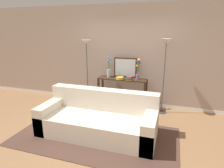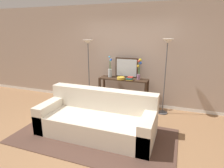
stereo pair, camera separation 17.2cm
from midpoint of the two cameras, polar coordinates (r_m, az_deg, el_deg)
ground_plane at (r=4.10m, az=-1.80°, el=-15.14°), size 16.00×16.00×0.02m
back_wall at (r=5.44m, az=5.95°, el=8.29°), size 12.00×0.15×2.79m
area_rug at (r=4.06m, az=-4.13°, el=-15.28°), size 3.25×1.72×0.01m
couch at (r=4.05m, az=-3.23°, el=-10.51°), size 2.39×1.00×0.88m
console_table at (r=5.23m, az=4.37°, el=-1.11°), size 1.33×0.37×0.84m
floor_lamp_left at (r=5.42m, az=-6.22°, el=8.86°), size 0.28×0.28×1.85m
floor_lamp_right at (r=4.86m, az=17.04°, el=8.02°), size 0.28×0.28×1.91m
wall_mirror at (r=5.24m, az=5.32°, el=4.88°), size 0.63×0.02×0.54m
vase_tall_flowers at (r=5.27m, az=0.36°, el=4.02°), size 0.11×0.10×0.58m
vase_short_flowers at (r=5.04m, az=9.09°, el=4.36°), size 0.12×0.13×0.55m
fruit_bowl at (r=5.06m, az=3.66°, el=1.77°), size 0.21×0.21×0.07m
book_stack at (r=5.00m, az=6.34°, el=1.61°), size 0.18×0.17×0.09m
book_row_under_console at (r=5.53m, az=0.07°, el=-5.86°), size 0.25×0.17×0.12m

